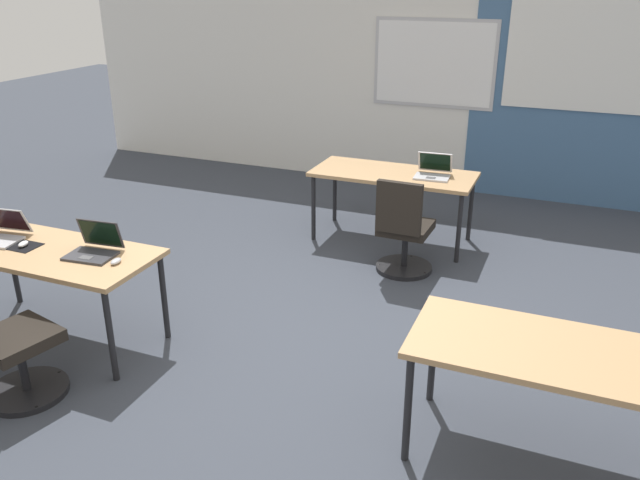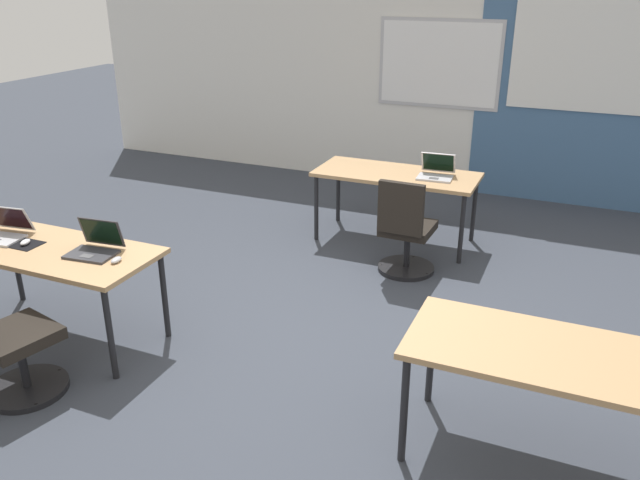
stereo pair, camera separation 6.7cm
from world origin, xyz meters
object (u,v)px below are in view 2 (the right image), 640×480
at_px(chair_near_left_inner, 7,347).
at_px(mouse_near_left_end, 25,242).
at_px(desk_far_center, 396,179).
at_px(desk_near_left, 51,256).
at_px(laptop_near_left_inner, 95,246).
at_px(laptop_near_left_end, 3,231).
at_px(desk_near_right, 559,363).
at_px(mouse_near_left_inner, 116,260).
at_px(chair_far_right, 405,235).
at_px(laptop_far_right, 436,172).

distance_m(chair_near_left_inner, mouse_near_left_end, 0.93).
distance_m(desk_far_center, mouse_near_left_end, 3.43).
xyz_separation_m(desk_near_left, mouse_near_left_end, (-0.20, -0.02, 0.08)).
xyz_separation_m(desk_far_center, mouse_near_left_end, (-1.95, -2.82, 0.08)).
distance_m(laptop_near_left_inner, laptop_near_left_end, 0.83).
height_order(desk_near_right, mouse_near_left_inner, mouse_near_left_inner).
xyz_separation_m(desk_near_right, chair_far_right, (-1.43, 2.07, -0.28)).
bearing_deg(chair_near_left_inner, laptop_near_left_end, -30.99).
bearing_deg(laptop_near_left_end, laptop_near_left_inner, -5.01).
relative_size(mouse_near_left_inner, chair_near_left_inner, 0.11).
xyz_separation_m(desk_near_left, chair_near_left_inner, (0.29, -0.72, -0.28)).
bearing_deg(mouse_near_left_end, laptop_far_right, 50.39).
xyz_separation_m(laptop_near_left_inner, chair_far_right, (1.70, 2.01, -0.39)).
distance_m(desk_near_right, mouse_near_left_inner, 2.89).
distance_m(laptop_near_left_end, laptop_far_right, 3.82).
bearing_deg(laptop_far_right, desk_near_left, -131.22).
distance_m(desk_far_center, chair_near_left_inner, 3.82).
bearing_deg(desk_near_left, mouse_near_left_inner, -0.61).
bearing_deg(chair_near_left_inner, laptop_near_left_inner, -82.18).
distance_m(chair_near_left_inner, laptop_far_right, 4.01).
relative_size(desk_far_center, mouse_near_left_inner, 15.15).
relative_size(laptop_near_left_inner, mouse_near_left_inner, 3.39).
distance_m(desk_near_right, chair_near_left_inner, 3.30).
relative_size(laptop_near_left_inner, laptop_near_left_end, 0.96).
relative_size(desk_near_right, desk_far_center, 1.00).
bearing_deg(chair_near_left_inner, desk_near_left, -54.58).
height_order(desk_far_center, laptop_far_right, laptop_far_right).
xyz_separation_m(desk_far_center, laptop_near_left_end, (-2.21, -2.78, 0.11)).
xyz_separation_m(desk_near_left, desk_far_center, (1.75, 2.80, 0.00)).
height_order(laptop_near_left_inner, chair_far_right, laptop_near_left_inner).
xyz_separation_m(chair_near_left_inner, laptop_far_right, (1.85, 3.53, 0.39)).
distance_m(desk_near_right, desk_far_center, 3.30).
height_order(desk_near_left, chair_far_right, chair_far_right).
relative_size(mouse_near_left_inner, mouse_near_left_end, 0.94).
height_order(desk_near_left, mouse_near_left_end, mouse_near_left_end).
bearing_deg(laptop_near_left_inner, mouse_near_left_inner, -22.05).
bearing_deg(chair_far_right, laptop_near_left_inner, 51.48).
bearing_deg(laptop_far_right, chair_near_left_inner, -121.61).
distance_m(laptop_near_left_inner, laptop_far_right, 3.27).
bearing_deg(mouse_near_left_end, desk_far_center, 55.30).
relative_size(desk_near_left, mouse_near_left_inner, 15.15).
xyz_separation_m(chair_near_left_inner, laptop_near_left_end, (-0.75, 0.74, 0.39)).
bearing_deg(laptop_near_left_end, chair_far_right, 31.08).
xyz_separation_m(laptop_near_left_end, mouse_near_left_end, (0.26, -0.04, -0.03)).
xyz_separation_m(mouse_near_left_inner, laptop_far_right, (1.53, 2.82, 0.03)).
bearing_deg(laptop_near_left_inner, chair_near_left_inner, -101.59).
height_order(laptop_near_left_end, mouse_near_left_end, laptop_near_left_end).
distance_m(desk_near_left, laptop_near_left_inner, 0.39).
bearing_deg(laptop_near_left_end, desk_far_center, 43.51).
bearing_deg(mouse_near_left_inner, mouse_near_left_end, -178.82).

